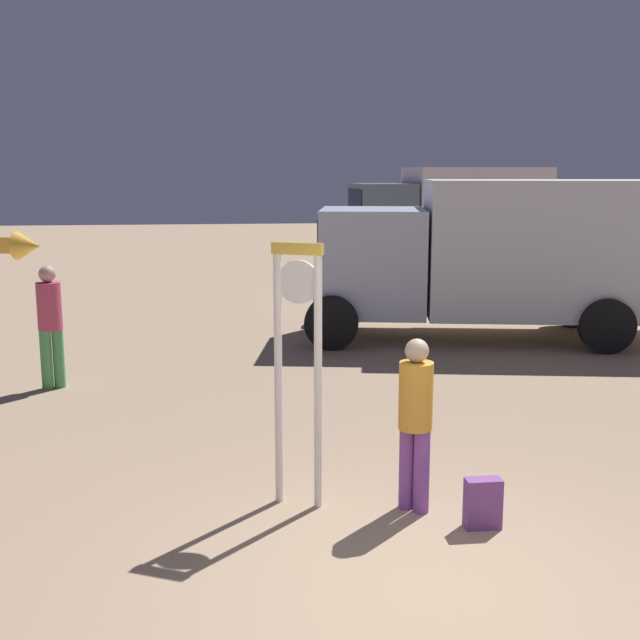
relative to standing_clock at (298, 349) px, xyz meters
name	(u,v)px	position (x,y,z in m)	size (l,w,h in m)	color
ground_plane	(435,594)	(0.81, -1.68, -1.42)	(80.00, 80.00, 0.00)	#9F8467
standing_clock	(298,349)	(0.00, 0.00, 0.00)	(0.44, 0.27, 2.34)	white
person_near_clock	(415,416)	(0.99, -0.26, -0.56)	(0.29, 0.29, 1.54)	#84469B
backpack	(483,504)	(1.48, -0.66, -1.21)	(0.30, 0.19, 0.43)	#754087
person_distant	(50,320)	(-2.99, 4.25, -0.47)	(0.32, 0.32, 1.69)	#4EA058
box_truck_near	(508,252)	(4.31, 6.76, 0.11)	(6.76, 3.45, 2.78)	silver
box_truck_far	(453,212)	(6.53, 17.94, 0.24)	(6.41, 2.87, 3.04)	silver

